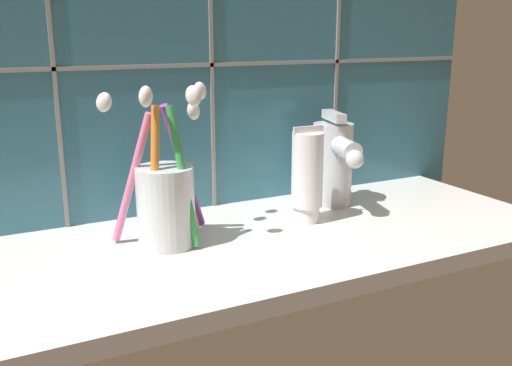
{
  "coord_description": "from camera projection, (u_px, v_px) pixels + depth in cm",
  "views": [
    {
      "loc": [
        -27.24,
        -56.39,
        25.51
      ],
      "look_at": [
        1.87,
        1.02,
        8.38
      ],
      "focal_mm": 40.0,
      "sensor_mm": 36.0,
      "label": 1
    }
  ],
  "objects": [
    {
      "name": "toothbrush_cup",
      "position": [
        166.0,
        197.0,
        0.64
      ],
      "size": [
        14.17,
        9.65,
        18.27
      ],
      "color": "silver",
      "rests_on": "sink_counter"
    },
    {
      "name": "sink_counter",
      "position": [
        246.0,
        248.0,
        0.67
      ],
      "size": [
        79.15,
        29.3,
        2.0
      ],
      "primitive_type": "cube",
      "color": "silver",
      "rests_on": "ground"
    },
    {
      "name": "toothpaste_tube",
      "position": [
        307.0,
        175.0,
        0.71
      ],
      "size": [
        4.16,
        3.96,
        12.3
      ],
      "color": "white",
      "rests_on": "sink_counter"
    },
    {
      "name": "tile_wall_backsplash",
      "position": [
        194.0,
        11.0,
        0.73
      ],
      "size": [
        89.15,
        1.72,
        56.09
      ],
      "color": "#336B7F",
      "rests_on": "ground"
    },
    {
      "name": "sink_faucet",
      "position": [
        334.0,
        161.0,
        0.78
      ],
      "size": [
        5.75,
        11.41,
        13.03
      ],
      "rotation": [
        0.0,
        0.0,
        -1.81
      ],
      "color": "silver",
      "rests_on": "sink_counter"
    }
  ]
}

